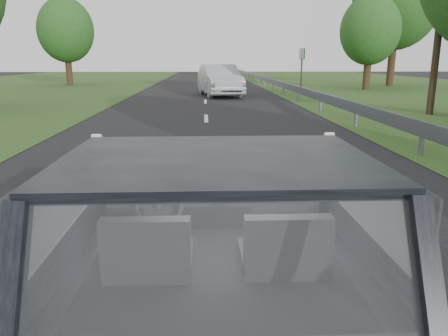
{
  "coord_description": "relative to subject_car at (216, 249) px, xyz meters",
  "views": [
    {
      "loc": [
        -0.07,
        -2.67,
        1.94
      ],
      "look_at": [
        0.08,
        0.56,
        1.13
      ],
      "focal_mm": 35.0,
      "sensor_mm": 36.0,
      "label": 1
    }
  ],
  "objects": [
    {
      "name": "tree_3",
      "position": [
        13.95,
        30.2,
        4.04
      ],
      "size": [
        7.14,
        7.14,
        9.54
      ],
      "primitive_type": null,
      "rotation": [
        0.0,
        0.0,
        -0.15
      ],
      "color": "#21491B",
      "rests_on": "ground"
    },
    {
      "name": "cat",
      "position": [
        0.23,
        0.66,
        0.35
      ],
      "size": [
        0.54,
        0.23,
        0.23
      ],
      "primitive_type": "ellipsoid",
      "rotation": [
        0.0,
        0.0,
        -0.13
      ],
      "color": "gray",
      "rests_on": "dashboard"
    },
    {
      "name": "tree_6",
      "position": [
        -10.36,
        32.0,
        2.4
      ],
      "size": [
        4.78,
        4.78,
        6.26
      ],
      "primitive_type": null,
      "rotation": [
        0.0,
        0.0,
        0.17
      ],
      "color": "#21491B",
      "rests_on": "ground"
    },
    {
      "name": "dashboard",
      "position": [
        0.0,
        0.62,
        0.12
      ],
      "size": [
        1.58,
        0.45,
        0.3
      ],
      "primitive_type": "cube",
      "color": "black",
      "rests_on": "subject_car"
    },
    {
      "name": "driver_seat",
      "position": [
        -0.4,
        -0.29,
        0.16
      ],
      "size": [
        0.5,
        0.72,
        0.42
      ],
      "primitive_type": "cube",
      "color": "black",
      "rests_on": "subject_car"
    },
    {
      "name": "other_car",
      "position": [
        0.8,
        21.5,
        0.11
      ],
      "size": [
        2.74,
        5.34,
        1.68
      ],
      "primitive_type": "imported",
      "rotation": [
        0.0,
        0.0,
        0.15
      ],
      "color": "#B1B5BE",
      "rests_on": "ground"
    },
    {
      "name": "steering_wheel",
      "position": [
        -0.4,
        0.33,
        0.2
      ],
      "size": [
        0.36,
        0.36,
        0.04
      ],
      "primitive_type": "torus",
      "color": "black",
      "rests_on": "dashboard"
    },
    {
      "name": "passenger_seat",
      "position": [
        0.4,
        -0.29,
        0.16
      ],
      "size": [
        0.5,
        0.72,
        0.42
      ],
      "primitive_type": "cube",
      "color": "black",
      "rests_on": "subject_car"
    },
    {
      "name": "tree_2",
      "position": [
        10.62,
        26.07,
        2.16
      ],
      "size": [
        5.05,
        5.05,
        5.78
      ],
      "primitive_type": null,
      "rotation": [
        0.0,
        0.0,
        -0.43
      ],
      "color": "#21491B",
      "rests_on": "ground"
    },
    {
      "name": "subject_car",
      "position": [
        0.0,
        0.0,
        0.0
      ],
      "size": [
        1.8,
        4.0,
        1.45
      ],
      "primitive_type": "cube",
      "color": "black",
      "rests_on": "ground"
    },
    {
      "name": "guardrail",
      "position": [
        4.3,
        10.0,
        -0.15
      ],
      "size": [
        0.05,
        90.0,
        0.32
      ],
      "primitive_type": "cube",
      "color": "gray",
      "rests_on": "ground"
    },
    {
      "name": "utility_pole",
      "position": [
        8.1,
        12.79,
        3.14
      ],
      "size": [
        0.27,
        0.27,
        7.72
      ],
      "primitive_type": "cylinder",
      "rotation": [
        0.0,
        0.0,
        -0.07
      ],
      "color": "black",
      "rests_on": "ground"
    },
    {
      "name": "highway_sign",
      "position": [
        5.66,
        23.27,
        0.55
      ],
      "size": [
        0.17,
        1.03,
        2.56
      ],
      "primitive_type": "cube",
      "rotation": [
        0.0,
        0.0,
        0.07
      ],
      "color": "#0D6727",
      "rests_on": "ground"
    }
  ]
}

